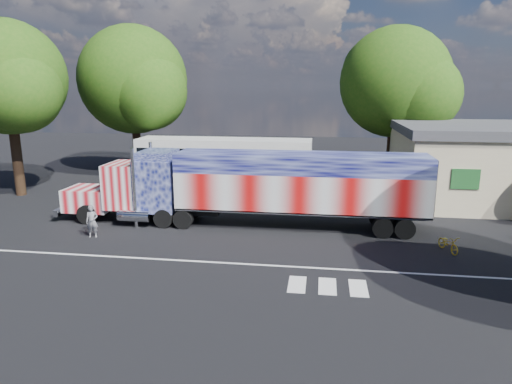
# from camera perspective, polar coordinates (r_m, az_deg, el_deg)

# --- Properties ---
(ground) EXTENTS (100.00, 100.00, 0.00)m
(ground) POSITION_cam_1_polar(r_m,az_deg,el_deg) (23.36, -1.07, -6.20)
(ground) COLOR black
(lane_markings) EXTENTS (30.00, 2.67, 0.01)m
(lane_markings) POSITION_cam_1_polar(r_m,az_deg,el_deg) (19.66, 2.11, -10.03)
(lane_markings) COLOR silver
(lane_markings) RESTS_ON ground
(semi_truck) EXTENTS (20.96, 3.31, 4.47)m
(semi_truck) POSITION_cam_1_polar(r_m,az_deg,el_deg) (25.42, -0.28, 0.79)
(semi_truck) COLOR black
(semi_truck) RESTS_ON ground
(coach_bus) EXTENTS (13.20, 3.07, 3.84)m
(coach_bus) POSITION_cam_1_polar(r_m,az_deg,el_deg) (34.93, -3.99, 3.63)
(coach_bus) COLOR silver
(coach_bus) RESTS_ON ground
(woman) EXTENTS (0.71, 0.56, 1.70)m
(woman) POSITION_cam_1_polar(r_m,az_deg,el_deg) (25.27, -19.81, -3.47)
(woman) COLOR slate
(woman) RESTS_ON ground
(bicycle) EXTENTS (1.03, 1.63, 0.81)m
(bicycle) POSITION_cam_1_polar(r_m,az_deg,el_deg) (23.71, 22.91, -5.95)
(bicycle) COLOR gold
(bicycle) RESTS_ON ground
(tree_nw_a) EXTENTS (9.63, 9.17, 12.82)m
(tree_nw_a) POSITION_cam_1_polar(r_m,az_deg,el_deg) (41.47, -14.93, 13.32)
(tree_nw_a) COLOR black
(tree_nw_a) RESTS_ON ground
(tree_w_a) EXTENTS (8.21, 7.82, 12.22)m
(tree_w_a) POSITION_cam_1_polar(r_m,az_deg,el_deg) (36.40, -28.51, 12.39)
(tree_w_a) COLOR black
(tree_w_a) RESTS_ON ground
(tree_ne_a) EXTENTS (9.51, 9.06, 12.56)m
(tree_ne_a) POSITION_cam_1_polar(r_m,az_deg,el_deg) (40.34, 17.24, 12.90)
(tree_ne_a) COLOR black
(tree_ne_a) RESTS_ON ground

